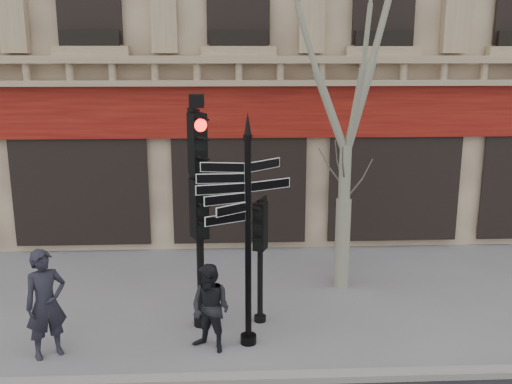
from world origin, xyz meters
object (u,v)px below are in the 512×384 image
pedestrian_b (211,308)px  plane_tree (350,35)px  traffic_signal_secondary (260,239)px  pedestrian_a (46,304)px  traffic_signal_main (199,184)px  fingerpost (248,193)px

pedestrian_b → plane_tree: bearing=77.6°
traffic_signal_secondary → pedestrian_a: traffic_signal_secondary is taller
plane_tree → pedestrian_a: bearing=-153.5°
traffic_signal_main → plane_tree: size_ratio=0.56×
traffic_signal_secondary → pedestrian_b: (-0.90, -1.06, -0.87)m
traffic_signal_main → pedestrian_a: (-2.50, -0.99, -1.77)m
traffic_signal_secondary → pedestrian_a: (-3.60, -1.11, -0.71)m
pedestrian_b → traffic_signal_main: bearing=135.7°
plane_tree → pedestrian_b: 5.97m
traffic_signal_secondary → pedestrian_a: size_ratio=1.26×
traffic_signal_main → pedestrian_b: traffic_signal_main is taller
fingerpost → traffic_signal_secondary: size_ratio=1.72×
fingerpost → traffic_signal_secondary: (0.25, 0.86, -1.08)m
traffic_signal_secondary → plane_tree: size_ratio=0.31×
traffic_signal_secondary → traffic_signal_main: bearing=-152.8°
traffic_signal_main → traffic_signal_secondary: bearing=-18.6°
traffic_signal_main → plane_tree: 4.33m
traffic_signal_main → traffic_signal_secondary: size_ratio=1.82×
traffic_signal_secondary → plane_tree: (1.87, 1.62, 3.70)m
traffic_signal_main → fingerpost: bearing=-65.6°
fingerpost → pedestrian_b: (-0.65, -0.20, -1.95)m
fingerpost → pedestrian_a: fingerpost is taller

